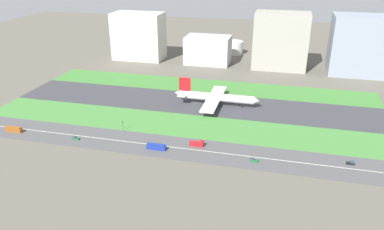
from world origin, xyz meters
The scene contains 19 objects.
ground_plane centered at (0.00, 0.00, 0.00)m, with size 800.00×800.00×0.00m, color #5B564C.
runway centered at (0.00, 0.00, 0.05)m, with size 280.00×46.00×0.10m, color #38383D.
grass_median_north centered at (0.00, 41.00, 0.05)m, with size 280.00×36.00×0.10m, color #3D7A33.
grass_median_south centered at (0.00, -41.00, 0.05)m, with size 280.00×36.00×0.10m, color #427F38.
highway centered at (0.00, -73.00, 0.05)m, with size 280.00×28.00×0.10m, color #4C4C4F.
highway_centerline centered at (0.00, -73.00, 0.11)m, with size 266.00×0.50×0.01m, color silver.
airliner centered at (15.08, 0.00, 6.23)m, with size 65.00×56.00×19.70m.
car_2 centered at (104.68, -68.00, 0.92)m, with size 4.40×1.80×2.00m.
car_0 centered at (-57.72, -78.00, 0.92)m, with size 4.40×1.80×2.00m.
car_1 centered at (52.48, -78.00, 0.92)m, with size 4.40×1.80×2.00m.
bus_0 centered at (-102.04, -78.00, 1.82)m, with size 11.60×2.50×3.50m.
truck_0 centered at (17.64, -68.00, 1.67)m, with size 8.40×2.50×4.00m.
bus_1 centered at (-4.61, -78.00, 1.82)m, with size 11.60×2.50×3.50m.
traffic_light centered at (-33.55, -60.01, 4.29)m, with size 0.36×0.50×7.20m.
terminal_building centered at (-90.00, 114.00, 24.41)m, with size 52.94×29.57×48.83m, color beige.
hangar_building centered at (-14.25, 114.00, 13.97)m, with size 45.44×29.94×27.94m, color #B2B2B7.
office_tower centered at (58.33, 114.00, 27.21)m, with size 51.90×31.52×54.42m, color #9E998E.
cargo_warehouse centered at (131.68, 114.00, 27.10)m, with size 54.99×39.79×54.21m, color gray.
fuel_tank_west centered at (6.34, 159.00, 7.22)m, with size 20.48×20.48×14.45m, color silver.
Camera 1 is at (63.97, -263.66, 107.59)m, focal length 35.38 mm.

